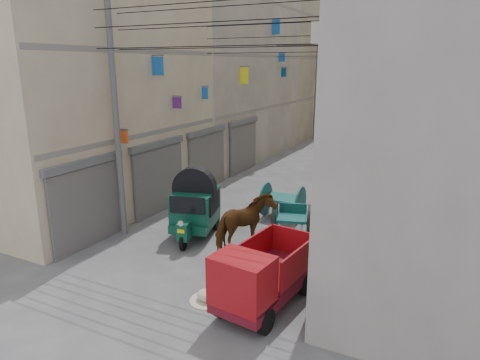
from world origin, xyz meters
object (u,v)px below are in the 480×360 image
Objects in this scene: mini_truck at (258,281)px; feed_sack at (208,295)px; distant_car_green at (385,114)px; horse at (245,223)px; auto_rickshaw at (195,205)px; distant_car_grey at (368,141)px; tonga_cart at (292,221)px; distant_car_white at (337,143)px; second_cart at (283,200)px.

mini_truck reaches higher than feed_sack.
mini_truck is 0.72× the size of distant_car_green.
distant_car_green is (-1.29, 36.55, -0.24)m from horse.
auto_rickshaw is 0.83× the size of distant_car_grey.
tonga_cart is at bearing 83.59° from feed_sack.
horse is (2.06, -0.29, -0.21)m from auto_rickshaw.
tonga_cart is 15.85m from distant_car_white.
distant_car_grey is (-1.63, 22.29, -0.28)m from mini_truck.
mini_truck is at bearing 141.01° from horse.
distant_car_green is (-1.30, 33.27, -0.06)m from second_cart.
distant_car_white is (-1.45, 13.73, -0.11)m from second_cart.
feed_sack is 20.36m from distant_car_white.
horse is at bearing 99.74° from feed_sack.
horse is (-1.08, -1.37, 0.22)m from tonga_cart.
auto_rickshaw is at bearing 11.86° from horse.
tonga_cart reaches higher than distant_car_white.
mini_truck is 3.64m from horse.
tonga_cart reaches higher than distant_car_grey.
auto_rickshaw is at bearing -177.16° from tonga_cart.
tonga_cart is 1.76m from horse.
tonga_cart is at bearing -108.16° from horse.
horse reaches higher than second_cart.
second_cart is 15.89m from distant_car_grey.
distant_car_white is at bearing 82.93° from tonga_cart.
mini_truck is at bearing 84.56° from distant_car_green.
distant_car_grey is at bearing -70.84° from horse.
auto_rickshaw is 0.92× the size of tonga_cart.
second_cart is 13.81m from distant_car_white.
auto_rickshaw is 1.31× the size of horse.
distant_car_white is at bearing 95.64° from feed_sack.
mini_truck is 6.67m from second_cart.
second_cart reaches higher than distant_car_green.
auto_rickshaw is 19.02m from distant_car_grey.
distant_car_white is (-2.00, 20.26, 0.44)m from feed_sack.
tonga_cart is 0.94× the size of mini_truck.
feed_sack is at bearing 87.45° from distant_car_white.
auto_rickshaw reaches higher than mini_truck.
auto_rickshaw is 2.09m from horse.
auto_rickshaw is 0.86× the size of mini_truck.
second_cart is (-1.07, 1.91, 0.04)m from tonga_cart.
auto_rickshaw reaches higher than feed_sack.
tonga_cart is at bearing 90.96° from distant_car_white.
mini_truck is at bearing 91.19° from distant_car_white.
tonga_cart is 2.19m from second_cart.
auto_rickshaw is 4.72× the size of feed_sack.
distant_car_green is at bearing 89.99° from second_cart.
distant_car_green is at bearing -98.66° from distant_car_white.
feed_sack is (0.55, -6.53, -0.55)m from second_cart.
auto_rickshaw is 4.50m from feed_sack.
distant_car_green is at bearing 101.33° from mini_truck.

